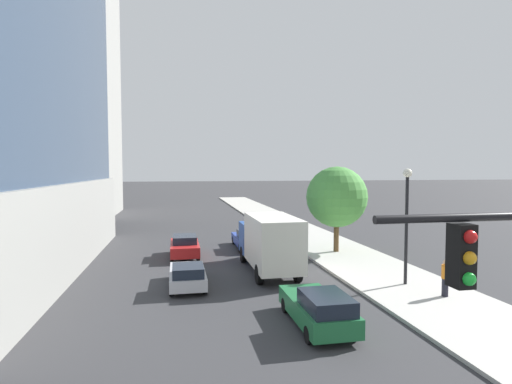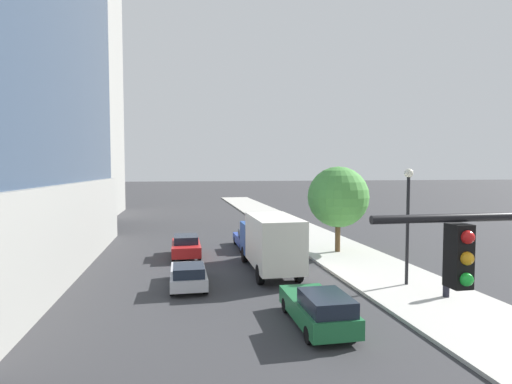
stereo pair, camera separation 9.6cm
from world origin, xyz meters
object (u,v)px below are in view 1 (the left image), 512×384
(car_silver, at_px, (188,275))
(pedestrian_orange_shirt, at_px, (445,278))
(car_blue, at_px, (247,239))
(box_truck, at_px, (269,241))
(street_lamp, at_px, (407,209))
(street_tree, at_px, (337,197))
(car_green, at_px, (319,308))
(car_red, at_px, (185,246))
(construction_building, at_px, (55,67))

(car_silver, height_order, pedestrian_orange_shirt, pedestrian_orange_shirt)
(car_blue, xyz_separation_m, box_truck, (0.00, -7.23, 1.14))
(street_lamp, bearing_deg, street_tree, 91.92)
(car_blue, height_order, pedestrian_orange_shirt, pedestrian_orange_shirt)
(car_blue, relative_size, box_truck, 0.66)
(street_lamp, height_order, car_green, street_lamp)
(car_red, bearing_deg, street_lamp, -40.27)
(car_red, bearing_deg, construction_building, 118.72)
(car_blue, bearing_deg, car_green, -90.00)
(construction_building, distance_m, street_tree, 41.52)
(street_lamp, distance_m, car_red, 14.43)
(car_blue, bearing_deg, car_red, -155.41)
(car_green, bearing_deg, pedestrian_orange_shirt, 16.00)
(street_lamp, height_order, pedestrian_orange_shirt, street_lamp)
(street_lamp, xyz_separation_m, box_truck, (-6.08, 4.00, -2.11))
(car_silver, height_order, car_red, car_red)
(construction_building, relative_size, street_lamp, 7.37)
(car_green, relative_size, car_red, 1.08)
(car_blue, xyz_separation_m, car_green, (0.00, -15.31, 0.03))
(car_green, distance_m, box_truck, 8.15)
(construction_building, xyz_separation_m, car_silver, (15.39, -35.21, -18.12))
(car_silver, bearing_deg, car_red, 90.00)
(construction_building, height_order, pedestrian_orange_shirt, construction_building)
(car_green, distance_m, pedestrian_orange_shirt, 7.01)
(street_lamp, distance_m, box_truck, 7.58)
(street_tree, distance_m, car_green, 14.01)
(car_blue, xyz_separation_m, car_red, (-4.66, -2.13, 0.05))
(street_lamp, bearing_deg, car_silver, 169.53)
(car_blue, xyz_separation_m, car_silver, (-4.66, -9.25, -0.06))
(street_tree, xyz_separation_m, car_silver, (-10.46, -6.27, -3.34))
(construction_building, distance_m, street_lamp, 47.81)
(construction_building, bearing_deg, street_lamp, -54.91)
(construction_building, xyz_separation_m, pedestrian_orange_shirt, (26.79, -39.33, -17.75))
(street_tree, height_order, pedestrian_orange_shirt, street_tree)
(construction_building, distance_m, car_silver, 42.48)
(street_tree, bearing_deg, box_truck, -143.76)
(box_truck, height_order, pedestrian_orange_shirt, box_truck)
(box_truck, bearing_deg, street_lamp, -33.37)
(car_blue, height_order, car_red, car_red)
(construction_building, xyz_separation_m, street_tree, (25.85, -28.94, -14.78))
(car_silver, relative_size, pedestrian_orange_shirt, 2.44)
(construction_building, xyz_separation_m, car_blue, (20.05, -25.96, -18.05))
(street_lamp, relative_size, street_tree, 0.97)
(car_blue, relative_size, car_red, 1.17)
(street_tree, height_order, box_truck, street_tree)
(car_green, height_order, car_silver, car_green)
(street_lamp, relative_size, car_silver, 1.42)
(street_tree, xyz_separation_m, car_red, (-10.46, 0.84, -3.23))
(car_silver, distance_m, box_truck, 5.22)
(car_green, bearing_deg, street_tree, 64.80)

